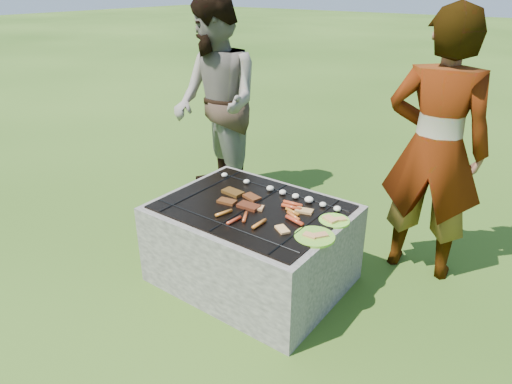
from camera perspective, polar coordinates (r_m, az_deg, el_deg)
lawn at (r=3.49m, az=-0.50°, el=-10.74°), size 60.00×60.00×0.00m
fire_pit at (r=3.34m, az=-0.51°, el=-6.81°), size 1.30×1.00×0.62m
mushrooms at (r=3.32m, az=3.93°, el=-0.19°), size 1.05×0.06×0.04m
pork_slabs at (r=3.25m, az=-2.01°, el=-0.87°), size 0.39×0.26×0.02m
sausages at (r=3.04m, az=2.14°, el=-2.80°), size 0.54×0.51×0.03m
bread_on_grate at (r=3.06m, az=2.94°, el=-2.76°), size 0.45×0.40×0.02m
plate_far at (r=3.04m, az=9.74°, el=-3.52°), size 0.22×0.22×0.03m
plate_near at (r=2.84m, az=7.34°, el=-5.55°), size 0.33×0.33×0.03m
cook at (r=3.43m, az=21.47°, el=4.97°), size 0.76×0.56×1.93m
bystander at (r=4.40m, az=-5.02°, el=10.90°), size 1.19×1.10×1.95m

